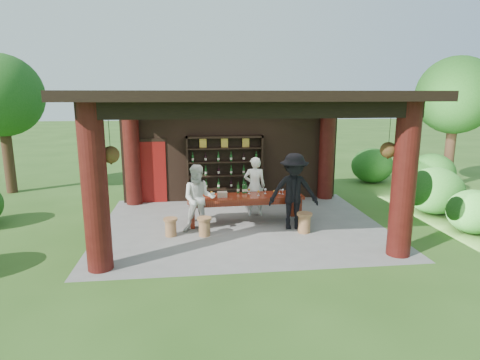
{
  "coord_description": "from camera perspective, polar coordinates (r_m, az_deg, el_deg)",
  "views": [
    {
      "loc": [
        -1.26,
        -10.18,
        3.43
      ],
      "look_at": [
        0.0,
        0.4,
        1.15
      ],
      "focal_mm": 30.0,
      "sensor_mm": 36.0,
      "label": 1
    }
  ],
  "objects": [
    {
      "name": "trees",
      "position": [
        12.7,
        14.17,
        11.44
      ],
      "size": [
        19.57,
        10.58,
        4.8
      ],
      "color": "#3F2819",
      "rests_on": "ground"
    },
    {
      "name": "host",
      "position": [
        11.49,
        2.09,
        -0.9
      ],
      "size": [
        0.66,
        0.46,
        1.7
      ],
      "primitive_type": "imported",
      "rotation": [
        0.0,
        0.0,
        3.05
      ],
      "color": "white",
      "rests_on": "ground"
    },
    {
      "name": "guest_woman",
      "position": [
        10.12,
        -5.87,
        -2.66
      ],
      "size": [
        0.86,
        0.68,
        1.73
      ],
      "primitive_type": "imported",
      "rotation": [
        0.0,
        0.0,
        -0.02
      ],
      "color": "silver",
      "rests_on": "ground"
    },
    {
      "name": "napkin_basket",
      "position": [
        10.7,
        -2.55,
        -2.06
      ],
      "size": [
        0.27,
        0.19,
        0.14
      ],
      "primitive_type": "cube",
      "rotation": [
        0.0,
        0.0,
        0.04
      ],
      "color": "#BF6672",
      "rests_on": "tasting_table"
    },
    {
      "name": "tasting_table",
      "position": [
        10.89,
        0.7,
        -2.82
      ],
      "size": [
        3.16,
        0.94,
        0.75
      ],
      "rotation": [
        0.0,
        0.0,
        0.04
      ],
      "color": "#5D1A0D",
      "rests_on": "ground"
    },
    {
      "name": "wine_shelf",
      "position": [
        12.89,
        -2.17,
        1.55
      ],
      "size": [
        2.44,
        0.37,
        2.14
      ],
      "color": "black",
      "rests_on": "ground"
    },
    {
      "name": "table_glasses",
      "position": [
        10.93,
        2.91,
        -1.72
      ],
      "size": [
        2.02,
        0.35,
        0.15
      ],
      "color": "silver",
      "rests_on": "tasting_table"
    },
    {
      "name": "ground",
      "position": [
        10.82,
        0.25,
        -6.41
      ],
      "size": [
        90.0,
        90.0,
        0.0
      ],
      "primitive_type": "plane",
      "color": "#2D5119",
      "rests_on": "ground"
    },
    {
      "name": "pavilion",
      "position": [
        10.76,
        -0.09,
        5.14
      ],
      "size": [
        7.5,
        6.0,
        3.6
      ],
      "color": "slate",
      "rests_on": "ground"
    },
    {
      "name": "stool_far_left",
      "position": [
        10.08,
        -9.83,
        -6.54
      ],
      "size": [
        0.35,
        0.35,
        0.46
      ],
      "rotation": [
        0.0,
        0.0,
        -0.19
      ],
      "color": "brown",
      "rests_on": "ground"
    },
    {
      "name": "guest_man",
      "position": [
        10.39,
        7.63,
        -1.62
      ],
      "size": [
        1.34,
        0.86,
        1.98
      ],
      "primitive_type": "imported",
      "rotation": [
        0.0,
        0.0,
        -0.1
      ],
      "color": "black",
      "rests_on": "ground"
    },
    {
      "name": "stool_near_left",
      "position": [
        9.99,
        -5.08,
        -6.55
      ],
      "size": [
        0.36,
        0.36,
        0.47
      ],
      "rotation": [
        0.0,
        0.0,
        -0.38
      ],
      "color": "brown",
      "rests_on": "ground"
    },
    {
      "name": "stool_near_right",
      "position": [
        10.3,
        9.13,
        -5.94
      ],
      "size": [
        0.39,
        0.39,
        0.51
      ],
      "rotation": [
        0.0,
        0.0,
        -0.23
      ],
      "color": "brown",
      "rests_on": "ground"
    },
    {
      "name": "table_bottles",
      "position": [
        11.1,
        0.36,
        -1.07
      ],
      "size": [
        0.29,
        0.13,
        0.31
      ],
      "color": "#194C1E",
      "rests_on": "tasting_table"
    },
    {
      "name": "shrubs",
      "position": [
        12.55,
        12.41,
        -1.5
      ],
      "size": [
        15.73,
        8.66,
        1.36
      ],
      "color": "#194C14",
      "rests_on": "ground"
    }
  ]
}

